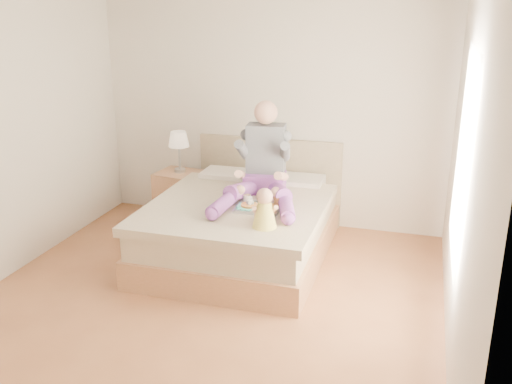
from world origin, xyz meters
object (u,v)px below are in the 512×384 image
(nightstand, at_px, (180,197))
(baby, at_px, (264,211))
(bed, at_px, (244,224))
(adult, at_px, (263,169))
(tray, at_px, (258,206))

(nightstand, bearing_deg, baby, -36.38)
(bed, height_order, adult, adult)
(adult, relative_size, baby, 3.39)
(bed, distance_m, adult, 0.61)
(bed, bearing_deg, adult, 33.32)
(adult, xyz_separation_m, tray, (0.07, -0.40, -0.26))
(nightstand, distance_m, adult, 1.42)
(bed, xyz_separation_m, adult, (0.17, 0.11, 0.58))
(tray, bearing_deg, baby, -70.41)
(nightstand, relative_size, baby, 1.68)
(tray, relative_size, baby, 1.23)
(tray, height_order, baby, baby)
(adult, height_order, baby, adult)
(nightstand, height_order, adult, adult)
(bed, distance_m, nightstand, 1.19)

